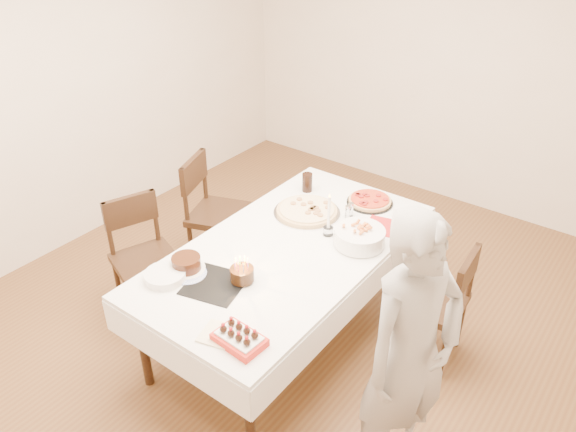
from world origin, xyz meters
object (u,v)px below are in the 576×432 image
Objects in this scene: pizza_pepperoni at (370,201)px; birthday_cake at (242,270)px; pizza_white at (307,211)px; layer_cake at (186,264)px; chair_left_savory at (221,215)px; chair_right_savory at (431,302)px; cola_glass at (307,182)px; pasta_bowl at (360,237)px; chair_left_dessert at (146,262)px; strawberry_box at (239,338)px; taper_candle at (329,215)px; dining_table at (288,291)px; person at (410,355)px.

birthday_cake is at bearing -96.49° from pizza_pepperoni.
pizza_pepperoni is 2.35× the size of birthday_cake.
pizza_white is 0.50m from pizza_pepperoni.
layer_cake is (-0.50, -1.42, 0.03)m from pizza_pepperoni.
layer_cake is at bearing 102.34° from chair_left_savory.
birthday_cake reaches higher than chair_right_savory.
pasta_bowl is at bearing -29.59° from cola_glass.
strawberry_box is (1.29, -0.43, 0.32)m from chair_left_dessert.
pizza_pepperoni is 0.57m from pasta_bowl.
birthday_cake is (-0.15, -1.30, 0.06)m from pizza_pepperoni.
strawberry_box is (1.28, -1.22, 0.29)m from chair_left_savory.
taper_candle is 1.00m from layer_cake.
dining_table is 0.61m from pizza_white.
taper_candle reaches higher than birthday_cake.
chair_left_savory is at bearing -70.42° from chair_left_dessert.
chair_left_dessert is (-1.84, -0.86, 0.02)m from chair_right_savory.
dining_table is 1.02m from chair_left_savory.
cola_glass is at bearing 113.19° from strawberry_box.
person is at bearing 26.66° from strawberry_box.
dining_table is 0.98m from chair_right_savory.
pizza_white is at bearing -125.92° from pizza_pepperoni.
chair_left_dessert reaches higher than chair_right_savory.
chair_right_savory is 3.83× the size of layer_cake.
chair_left_savory is 2.88× the size of pasta_bowl.
chair_left_savory is 0.85m from pizza_white.
pasta_bowl reaches higher than layer_cake.
birthday_cake is at bearing 119.37° from chair_left_savory.
chair_left_savory is at bearing -148.65° from cola_glass.
chair_left_dessert is 1.38m from taper_candle.
person is 3.35× the size of pizza_white.
chair_left_dessert is 1.56m from pasta_bowl.
pizza_white is (-1.03, 0.02, 0.33)m from chair_right_savory.
pasta_bowl reaches higher than strawberry_box.
chair_left_savory reaches higher than chair_left_dessert.
chair_right_savory is 1.82× the size of pizza_white.
layer_cake is (-0.01, -1.29, -0.03)m from cola_glass.
birthday_cake is (0.15, -0.89, 0.06)m from pizza_white.
cola_glass is 0.55× the size of strawberry_box.
pasta_bowl is at bearing 158.17° from chair_left_savory.
pizza_white is at bearing 174.50° from chair_right_savory.
birthday_cake is at bearing 19.00° from layer_cake.
pasta_bowl is 2.28× the size of cola_glass.
person reaches higher than pizza_white.
person is at bearing -22.97° from dining_table.
chair_left_dessert is at bearing -146.19° from taper_candle.
chair_right_savory is 1.31m from birthday_cake.
chair_left_dessert is at bearing 166.87° from layer_cake.
cola_glass reaches higher than strawberry_box.
birthday_cake is (0.95, -0.02, 0.37)m from chair_left_dessert.
pasta_bowl is at bearing -13.35° from pizza_white.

